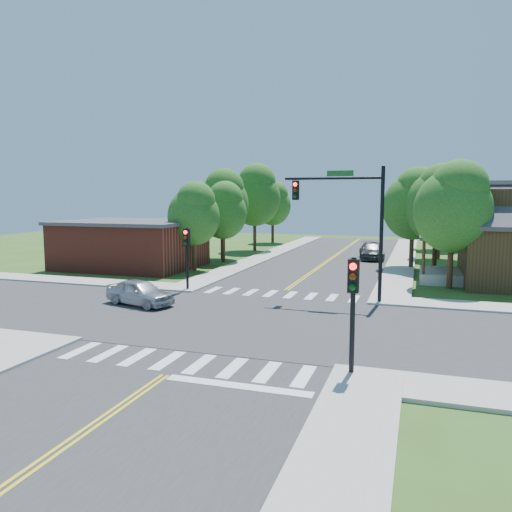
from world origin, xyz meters
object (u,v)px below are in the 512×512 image
(signal_mast_ne, at_px, (349,212))
(car_dgrey, at_px, (371,252))
(signal_pole_se, at_px, (353,294))
(signal_pole_nw, at_px, (187,247))
(car_silver, at_px, (140,293))

(signal_mast_ne, relative_size, car_dgrey, 1.39)
(signal_mast_ne, xyz_separation_m, signal_pole_se, (1.69, -11.21, -2.19))
(signal_pole_nw, relative_size, car_silver, 0.90)
(signal_pole_se, bearing_deg, signal_mast_ne, 98.56)
(car_dgrey, bearing_deg, signal_mast_ne, -97.69)
(car_silver, xyz_separation_m, car_dgrey, (9.66, 22.88, 0.05))
(signal_mast_ne, bearing_deg, signal_pole_nw, -179.93)
(signal_mast_ne, bearing_deg, signal_pole_se, -81.44)
(car_silver, bearing_deg, signal_pole_se, -103.97)
(signal_pole_se, xyz_separation_m, signal_pole_nw, (-11.20, 11.20, 0.00))
(signal_pole_nw, relative_size, car_dgrey, 0.73)
(signal_pole_nw, bearing_deg, car_silver, -97.71)
(car_silver, bearing_deg, car_dgrey, -6.71)
(signal_pole_se, distance_m, signal_pole_nw, 15.84)
(signal_mast_ne, relative_size, car_silver, 1.70)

